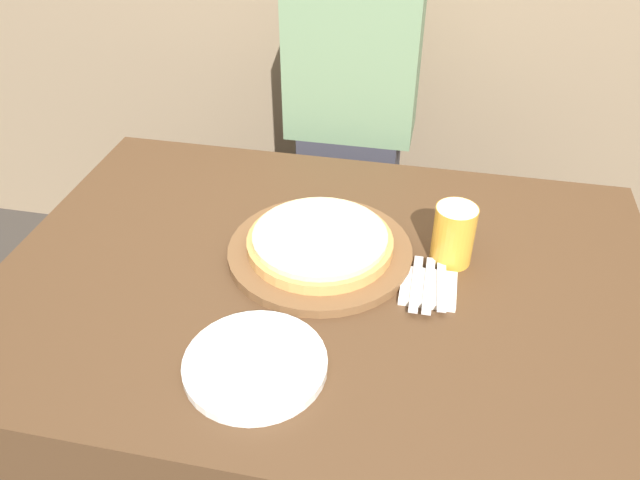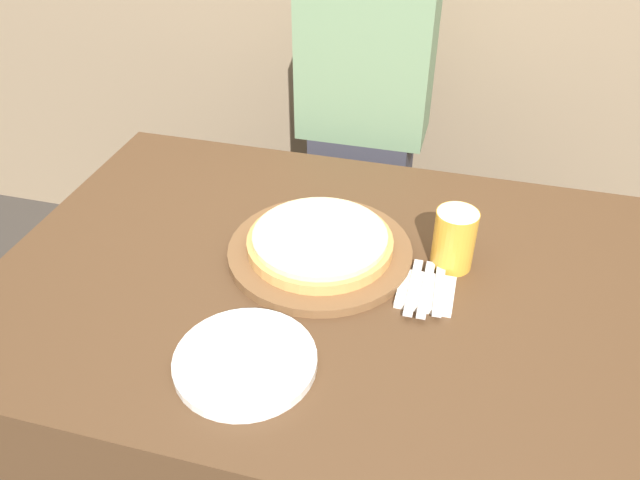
{
  "view_description": "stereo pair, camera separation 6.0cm",
  "coord_description": "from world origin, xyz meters",
  "views": [
    {
      "loc": [
        0.19,
        -0.97,
        1.57
      ],
      "look_at": [
        -0.02,
        0.06,
        0.78
      ],
      "focal_mm": 35.0,
      "sensor_mm": 36.0,
      "label": 1
    },
    {
      "loc": [
        0.25,
        -0.96,
        1.57
      ],
      "look_at": [
        -0.02,
        0.06,
        0.78
      ],
      "focal_mm": 35.0,
      "sensor_mm": 36.0,
      "label": 2
    }
  ],
  "objects": [
    {
      "name": "spoon",
      "position": [
        0.23,
        -0.01,
        0.76
      ],
      "size": [
        0.03,
        0.15,
        0.0
      ],
      "color": "silver",
      "rests_on": "napkin_stack"
    },
    {
      "name": "fork",
      "position": [
        0.18,
        -0.01,
        0.76
      ],
      "size": [
        0.02,
        0.17,
        0.0
      ],
      "color": "silver",
      "rests_on": "napkin_stack"
    },
    {
      "name": "pizza_on_board",
      "position": [
        -0.02,
        0.06,
        0.77
      ],
      "size": [
        0.39,
        0.39,
        0.06
      ],
      "color": "brown",
      "rests_on": "dining_table"
    },
    {
      "name": "dining_table",
      "position": [
        0.0,
        0.0,
        0.37
      ],
      "size": [
        1.36,
        0.96,
        0.74
      ],
      "color": "#4C331E",
      "rests_on": "ground_plane"
    },
    {
      "name": "ground_plane",
      "position": [
        0.0,
        0.0,
        0.0
      ],
      "size": [
        12.0,
        12.0,
        0.0
      ],
      "primitive_type": "plane",
      "color": "#38332D"
    },
    {
      "name": "dinner_knife",
      "position": [
        0.21,
        -0.01,
        0.76
      ],
      "size": [
        0.02,
        0.17,
        0.0
      ],
      "color": "silver",
      "rests_on": "napkin_stack"
    },
    {
      "name": "diner_person",
      "position": [
        -0.06,
        0.69,
        0.66
      ],
      "size": [
        0.36,
        0.2,
        1.34
      ],
      "color": "#33333D",
      "rests_on": "ground_plane"
    },
    {
      "name": "dinner_plate",
      "position": [
        -0.07,
        -0.28,
        0.75
      ],
      "size": [
        0.25,
        0.25,
        0.02
      ],
      "color": "silver",
      "rests_on": "dining_table"
    },
    {
      "name": "napkin_stack",
      "position": [
        0.21,
        -0.01,
        0.75
      ],
      "size": [
        0.11,
        0.11,
        0.01
      ],
      "color": "white",
      "rests_on": "dining_table"
    },
    {
      "name": "beer_glass",
      "position": [
        0.25,
        0.1,
        0.81
      ],
      "size": [
        0.09,
        0.09,
        0.13
      ],
      "color": "gold",
      "rests_on": "dining_table"
    }
  ]
}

